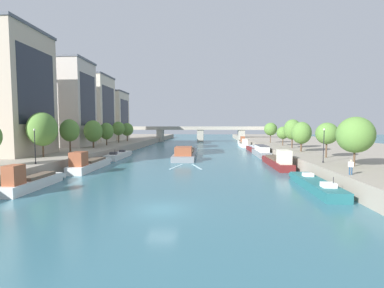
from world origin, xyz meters
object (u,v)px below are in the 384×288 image
at_px(barge_midriver, 186,153).
at_px(tree_left_end_of_row, 118,128).
at_px(moored_boat_right_downstream, 242,142).
at_px(lamppost_left_bank, 35,145).
at_px(tree_left_by_lamp, 42,129).
at_px(moored_boat_right_far, 261,151).
at_px(bridge_far, 200,132).
at_px(moored_boat_right_end, 252,149).
at_px(tree_left_past_mid, 70,130).
at_px(tree_left_distant, 106,131).
at_px(tree_left_midway, 127,129).
at_px(tree_left_nearest, 93,131).
at_px(tree_right_far, 292,129).
at_px(moored_boat_right_midway, 243,144).
at_px(tree_right_distant, 327,133).
at_px(tree_right_end_of_row, 271,129).
at_px(lamppost_right_bank, 324,144).
at_px(moored_boat_left_second, 119,155).
at_px(tree_right_third, 355,135).
at_px(moored_boat_right_second, 277,161).
at_px(tree_right_nearest, 301,133).
at_px(person_on_quay, 351,166).
at_px(moored_boat_left_lone, 89,164).
at_px(moored_boat_right_near, 315,184).
at_px(moored_boat_left_end, 32,181).
at_px(tree_right_midway, 283,133).

relative_size(barge_midriver, tree_left_end_of_row, 3.53).
height_order(moored_boat_right_downstream, lamppost_left_bank, lamppost_left_bank).
bearing_deg(tree_left_by_lamp, moored_boat_right_far, 28.27).
bearing_deg(barge_midriver, bridge_far, 88.63).
relative_size(moored_boat_right_end, tree_left_end_of_row, 1.59).
xyz_separation_m(tree_left_past_mid, tree_left_end_of_row, (-0.17, 28.64, 0.08)).
xyz_separation_m(tree_left_distant, tree_left_midway, (-0.32, 18.65, 0.18)).
bearing_deg(bridge_far, tree_left_nearest, -112.18).
bearing_deg(tree_left_end_of_row, tree_right_far, -19.45).
xyz_separation_m(moored_boat_right_far, tree_left_by_lamp, (-39.86, -21.44, 5.54)).
bearing_deg(moored_boat_right_midway, tree_right_far, -74.39).
bearing_deg(tree_left_midway, tree_right_distant, -42.63).
xyz_separation_m(barge_midriver, moored_boat_right_downstream, (17.82, 42.41, 0.08)).
relative_size(tree_right_distant, tree_right_end_of_row, 0.93).
distance_m(tree_right_end_of_row, lamppost_right_bank, 43.74).
bearing_deg(moored_boat_left_second, tree_right_third, -30.45).
xyz_separation_m(tree_left_end_of_row, tree_right_distant, (46.87, -35.29, -0.40)).
bearing_deg(bridge_far, tree_right_end_of_row, -58.14).
relative_size(moored_boat_right_second, tree_right_nearest, 2.51).
xyz_separation_m(moored_boat_right_far, tree_right_distant, (6.70, -19.27, 4.86)).
xyz_separation_m(tree_left_by_lamp, person_on_quay, (42.51, -13.28, -3.68)).
xyz_separation_m(moored_boat_left_second, lamppost_right_bank, (36.19, -19.70, 4.05)).
bearing_deg(moored_boat_right_midway, tree_left_past_mid, -134.71).
distance_m(tree_left_by_lamp, tree_right_nearest, 47.61).
bearing_deg(tree_right_end_of_row, barge_midriver, -138.32).
xyz_separation_m(tree_left_midway, tree_right_third, (46.06, -52.07, 0.11)).
relative_size(tree_right_nearest, lamppost_right_bank, 1.24).
relative_size(moored_boat_right_downstream, tree_right_nearest, 1.71).
height_order(moored_boat_right_end, moored_boat_right_downstream, moored_boat_right_downstream).
bearing_deg(tree_right_nearest, tree_right_distant, -86.73).
distance_m(moored_boat_left_lone, moored_boat_right_midway, 57.69).
xyz_separation_m(moored_boat_right_second, tree_left_midway, (-39.53, 39.84, 4.98)).
xyz_separation_m(moored_boat_right_near, tree_right_distant, (6.90, 13.48, 5.43)).
bearing_deg(moored_boat_right_downstream, moored_boat_left_end, -113.62).
xyz_separation_m(tree_right_distant, lamppost_right_bank, (-3.02, -6.17, -1.30)).
bearing_deg(tree_right_distant, barge_midriver, 146.54).
bearing_deg(lamppost_left_bank, tree_left_nearest, 98.06).
height_order(tree_left_midway, lamppost_right_bank, tree_left_midway).
relative_size(lamppost_right_bank, bridge_far, 0.08).
relative_size(barge_midriver, tree_right_nearest, 3.81).
bearing_deg(moored_boat_right_end, moored_boat_right_downstream, 89.79).
distance_m(barge_midriver, tree_right_distant, 29.73).
height_order(tree_right_distant, person_on_quay, tree_right_distant).
relative_size(tree_left_past_mid, tree_left_distant, 1.08).
relative_size(moored_boat_left_second, tree_right_far, 1.90).
bearing_deg(person_on_quay, tree_right_nearest, 82.27).
xyz_separation_m(moored_boat_right_midway, tree_left_midway, (-39.03, -3.44, 5.06)).
relative_size(tree_left_end_of_row, tree_left_midway, 1.06).
bearing_deg(moored_boat_right_far, tree_right_midway, 46.33).
xyz_separation_m(moored_boat_right_near, tree_right_midway, (7.14, 40.03, 4.81)).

